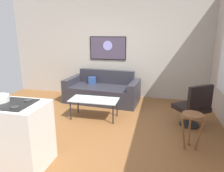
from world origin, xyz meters
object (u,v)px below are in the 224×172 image
object	(u,v)px
wall_painting	(108,48)
armchair	(194,106)
bar_stool	(192,121)
coffee_table	(94,101)
couch	(103,91)

from	to	relation	value
wall_painting	armchair	bearing A→B (deg)	-37.80
armchair	wall_painting	world-z (taller)	wall_painting
bar_stool	wall_painting	world-z (taller)	wall_painting
armchair	wall_painting	xyz separation A→B (m)	(-2.20, 1.71, 0.97)
armchair	bar_stool	xyz separation A→B (m)	(-0.15, -0.85, 0.04)
coffee_table	bar_stool	distance (m)	2.10
couch	armchair	size ratio (longest dim) A/B	2.26
coffee_table	armchair	bearing A→B (deg)	0.53
bar_stool	wall_painting	distance (m)	3.41
wall_painting	couch	bearing A→B (deg)	-90.68
bar_stool	wall_painting	xyz separation A→B (m)	(-2.05, 2.56, 0.93)
couch	wall_painting	distance (m)	1.28
couch	bar_stool	xyz separation A→B (m)	(2.06, -1.97, 0.20)
coffee_table	wall_painting	size ratio (longest dim) A/B	0.99
armchair	coffee_table	bearing A→B (deg)	-179.47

